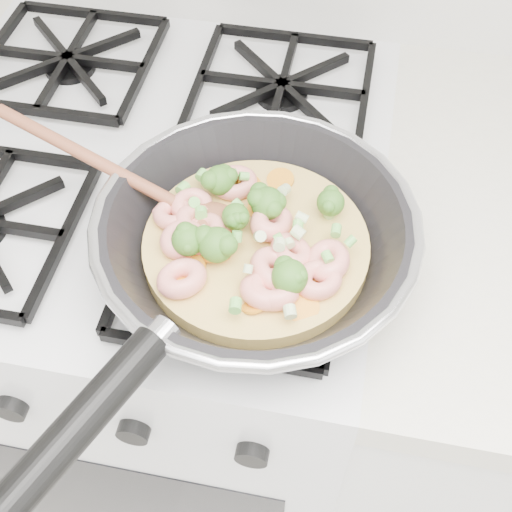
# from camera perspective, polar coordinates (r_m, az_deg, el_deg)

# --- Properties ---
(stove) EXTENTS (0.60, 0.60, 0.92)m
(stove) POSITION_cam_1_polar(r_m,az_deg,el_deg) (1.20, -6.84, -6.99)
(stove) COLOR white
(stove) RESTS_ON ground
(skillet) EXTENTS (0.46, 0.49, 0.10)m
(skillet) POSITION_cam_1_polar(r_m,az_deg,el_deg) (0.67, -0.43, 1.27)
(skillet) COLOR black
(skillet) RESTS_ON stove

